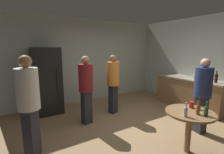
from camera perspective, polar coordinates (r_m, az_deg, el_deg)
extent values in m
cube|color=#9E7C56|center=(3.85, 9.50, -18.73)|extent=(5.20, 5.20, 0.10)
cube|color=beige|center=(5.62, -8.21, 5.48)|extent=(5.32, 0.06, 2.70)
cube|color=beige|center=(5.52, 30.88, 4.05)|extent=(0.06, 5.20, 2.70)
cube|color=black|center=(4.85, -21.46, -1.25)|extent=(0.70, 0.65, 1.80)
cube|color=#262628|center=(4.55, -18.12, -0.61)|extent=(0.03, 0.03, 0.60)
cube|color=olive|center=(5.55, 25.08, -5.11)|extent=(0.60, 2.00, 0.86)
cube|color=tan|center=(5.45, 25.43, -0.54)|extent=(0.64, 2.04, 0.04)
cylinder|color=#B2B2B7|center=(5.30, 26.91, 0.04)|extent=(0.17, 0.17, 0.14)
sphere|color=black|center=(5.29, 26.99, 0.98)|extent=(0.04, 0.04, 0.04)
cone|color=#B2B2B7|center=(5.40, 27.55, 0.31)|extent=(0.09, 0.04, 0.06)
cylinder|color=#3F141E|center=(5.04, 32.17, -0.44)|extent=(0.08, 0.08, 0.22)
cylinder|color=#3F141E|center=(5.02, 32.34, 1.30)|extent=(0.03, 0.03, 0.09)
cylinder|color=olive|center=(3.29, 24.69, -17.04)|extent=(0.10, 0.10, 0.70)
cylinder|color=olive|center=(3.15, 25.20, -11.05)|extent=(0.80, 0.80, 0.03)
cylinder|color=#8C5919|center=(3.05, 27.44, -10.02)|extent=(0.06, 0.06, 0.15)
cylinder|color=#8C5919|center=(3.02, 27.62, -7.97)|extent=(0.02, 0.02, 0.08)
cylinder|color=#593314|center=(3.29, 27.70, -8.65)|extent=(0.06, 0.06, 0.15)
cylinder|color=#593314|center=(3.25, 27.87, -6.72)|extent=(0.02, 0.02, 0.08)
cylinder|color=#26662D|center=(3.06, 29.63, -10.16)|extent=(0.06, 0.06, 0.15)
cylinder|color=#26662D|center=(3.03, 29.82, -8.11)|extent=(0.02, 0.02, 0.08)
cylinder|color=silver|center=(2.89, 23.95, -10.89)|extent=(0.06, 0.06, 0.15)
cylinder|color=silver|center=(2.85, 24.12, -8.72)|extent=(0.02, 0.02, 0.08)
cylinder|color=red|center=(3.33, 25.64, -8.59)|extent=(0.08, 0.08, 0.11)
cube|color=#2D2D38|center=(4.62, 0.39, -7.54)|extent=(0.27, 0.24, 0.79)
cylinder|color=orange|center=(4.46, 0.40, 1.17)|extent=(0.44, 0.44, 0.63)
sphere|color=#8C6647|center=(4.41, 0.41, 6.39)|extent=(0.19, 0.19, 0.19)
cube|color=#2D2D38|center=(4.08, 28.06, -11.35)|extent=(0.21, 0.25, 0.78)
cylinder|color=navy|center=(3.89, 28.93, -1.67)|extent=(0.41, 0.41, 0.62)
sphere|color=#D8AD8C|center=(3.84, 29.45, 4.22)|extent=(0.19, 0.19, 0.19)
cube|color=#2D2D38|center=(4.06, -8.71, -10.22)|extent=(0.25, 0.21, 0.79)
cylinder|color=maroon|center=(3.87, -8.99, -0.28)|extent=(0.40, 0.40, 0.63)
sphere|color=tan|center=(3.81, -9.17, 5.77)|extent=(0.19, 0.19, 0.19)
cube|color=#2D2D38|center=(3.16, -25.88, -16.97)|extent=(0.27, 0.28, 0.83)
cylinder|color=white|center=(2.91, -27.02, -3.71)|extent=(0.48, 0.48, 0.66)
sphere|color=tan|center=(2.84, -27.73, 4.71)|extent=(0.20, 0.20, 0.20)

